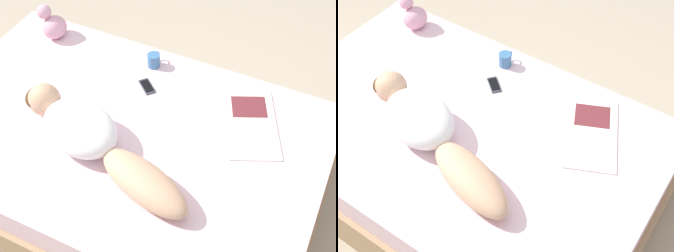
# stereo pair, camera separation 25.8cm
# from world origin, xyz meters

# --- Properties ---
(ground_plane) EXTENTS (12.00, 12.00, 0.00)m
(ground_plane) POSITION_xyz_m (0.00, 0.00, 0.00)
(ground_plane) COLOR #B7A88E
(bed) EXTENTS (1.52, 2.34, 0.57)m
(bed) POSITION_xyz_m (0.00, 0.00, 0.28)
(bed) COLOR tan
(bed) RESTS_ON ground_plane
(person) EXTENTS (0.58, 1.20, 0.20)m
(person) POSITION_xyz_m (-0.18, 0.07, 0.66)
(person) COLOR tan
(person) RESTS_ON bed
(open_magazine) EXTENTS (0.60, 0.48, 0.01)m
(open_magazine) POSITION_xyz_m (0.36, -0.65, 0.58)
(open_magazine) COLOR silver
(open_magazine) RESTS_ON bed
(coffee_mug) EXTENTS (0.12, 0.08, 0.09)m
(coffee_mug) POSITION_xyz_m (0.57, 0.07, 0.62)
(coffee_mug) COLOR teal
(coffee_mug) RESTS_ON bed
(cell_phone) EXTENTS (0.13, 0.14, 0.01)m
(cell_phone) POSITION_xyz_m (0.37, 0.02, 0.58)
(cell_phone) COLOR #333842
(cell_phone) RESTS_ON bed
(plush_toy) EXTENTS (0.18, 0.19, 0.23)m
(plush_toy) POSITION_xyz_m (0.55, 0.82, 0.67)
(plush_toy) COLOR #DB9EB2
(plush_toy) RESTS_ON bed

